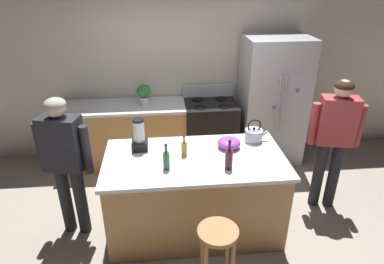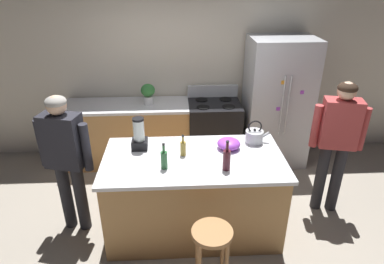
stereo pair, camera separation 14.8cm
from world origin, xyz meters
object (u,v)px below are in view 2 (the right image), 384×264
mixing_bowl (229,144)px  bottle_wine (227,159)px  blender_appliance (139,136)px  potted_plant (148,93)px  person_by_sink_right (337,137)px  person_by_island_left (65,153)px  kitchen_island (193,194)px  refrigerator (277,103)px  bar_stool (212,245)px  tea_kettle (254,136)px  bottle_vinegar (183,148)px  bottle_olive_oil (164,159)px  stove_range (214,131)px

mixing_bowl → bottle_wine: bearing=-101.8°
blender_appliance → potted_plant: bearing=89.4°
person_by_sink_right → mixing_bowl: person_by_sink_right is taller
person_by_sink_right → person_by_island_left: bearing=-176.7°
blender_appliance → kitchen_island: bearing=-22.6°
refrigerator → blender_appliance: size_ratio=5.24×
bottle_wine → blender_appliance: bearing=151.2°
person_by_island_left → bar_stool: (1.45, -0.93, -0.43)m
refrigerator → person_by_island_left: bearing=-152.0°
kitchen_island → bar_stool: size_ratio=2.70×
blender_appliance → tea_kettle: size_ratio=1.30×
bottle_wine → tea_kettle: bottle_wine is taller
bar_stool → bottle_vinegar: (-0.22, 0.90, 0.48)m
person_by_island_left → bottle_olive_oil: (1.04, -0.28, 0.06)m
kitchen_island → refrigerator: 2.04m
tea_kettle → bottle_wine: bearing=-125.8°
bottle_olive_oil → refrigerator: bearing=46.4°
person_by_sink_right → bottle_olive_oil: person_by_sink_right is taller
person_by_island_left → potted_plant: size_ratio=5.37×
mixing_bowl → tea_kettle: size_ratio=0.92×
stove_range → blender_appliance: 1.72m
kitchen_island → mixing_bowl: mixing_bowl is taller
refrigerator → bottle_olive_oil: refrigerator is taller
refrigerator → potted_plant: bearing=178.5°
person_by_sink_right → bottle_wine: bearing=-159.0°
mixing_bowl → kitchen_island: bearing=-155.5°
refrigerator → bottle_olive_oil: bearing=-133.6°
potted_plant → refrigerator: bearing=-1.5°
refrigerator → potted_plant: refrigerator is taller
stove_range → person_by_island_left: (-1.73, -1.43, 0.50)m
bottle_wine → kitchen_island: bearing=141.4°
refrigerator → stove_range: size_ratio=1.68×
refrigerator → bar_stool: refrigerator is taller
refrigerator → person_by_sink_right: bearing=-74.6°
person_by_island_left → stove_range: bearing=39.5°
refrigerator → bottle_vinegar: 2.02m
blender_appliance → bottle_wine: (0.88, -0.48, -0.03)m
bottle_olive_oil → bar_stool: bearing=-57.7°
potted_plant → tea_kettle: bearing=-44.5°
bar_stool → blender_appliance: bearing=122.5°
kitchen_island → person_by_sink_right: bearing=9.3°
person_by_sink_right → potted_plant: 2.55m
kitchen_island → refrigerator: size_ratio=1.01×
stove_range → potted_plant: potted_plant is taller
kitchen_island → bar_stool: 0.85m
bottle_wine → tea_kettle: size_ratio=1.15×
bottle_vinegar → kitchen_island: bearing=-28.5°
kitchen_island → tea_kettle: (0.70, 0.31, 0.54)m
blender_appliance → bottle_vinegar: blender_appliance is taller
kitchen_island → person_by_island_left: (-1.34, 0.10, 0.50)m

